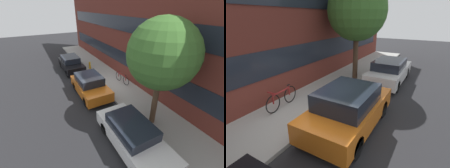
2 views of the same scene
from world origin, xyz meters
TOP-DOWN VIEW (x-y plane):
  - ground_plane at (0.00, 0.00)m, footprint 56.00×56.00m
  - sidewalk_strip at (0.00, 1.27)m, footprint 28.00×2.54m
  - rowhouse_facade at (0.00, 2.98)m, footprint 28.00×1.02m
  - parked_car_orange at (0.45, -1.05)m, footprint 3.86×1.80m
  - parked_car_white at (5.66, -1.05)m, footprint 4.26×1.69m
  - bicycle at (0.18, 1.81)m, footprint 1.71×0.44m
  - street_tree at (4.92, 0.79)m, footprint 3.17×3.17m

SIDE VIEW (x-z plane):
  - ground_plane at x=0.00m, z-range 0.00..0.00m
  - sidewalk_strip at x=0.00m, z-range 0.00..0.13m
  - bicycle at x=0.18m, z-range 0.12..0.95m
  - parked_car_white at x=5.66m, z-range 0.01..1.34m
  - parked_car_orange at x=0.45m, z-range -0.01..1.46m
  - street_tree at x=4.92m, z-range 1.20..6.56m
  - rowhouse_facade at x=0.00m, z-range 0.01..8.21m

